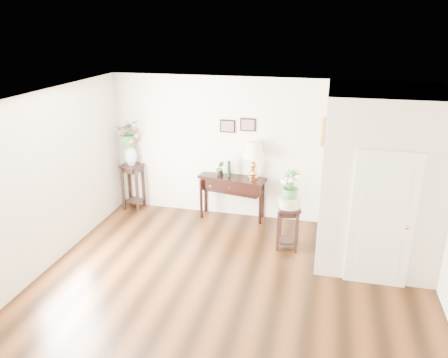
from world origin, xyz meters
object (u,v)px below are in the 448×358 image
(table_lamp, at_px, (253,161))
(plant_stand_a, at_px, (133,186))
(plant_stand_b, at_px, (288,227))
(console_table, at_px, (232,197))

(table_lamp, bearing_deg, plant_stand_a, 180.00)
(plant_stand_b, bearing_deg, plant_stand_a, 163.62)
(console_table, xyz_separation_m, plant_stand_b, (1.22, -0.99, -0.05))
(plant_stand_a, bearing_deg, table_lamp, 0.00)
(table_lamp, bearing_deg, plant_stand_b, -50.86)
(plant_stand_a, bearing_deg, plant_stand_b, -16.38)
(console_table, height_order, plant_stand_b, console_table)
(plant_stand_a, height_order, plant_stand_b, plant_stand_a)
(console_table, distance_m, plant_stand_b, 1.57)
(table_lamp, bearing_deg, console_table, 180.00)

